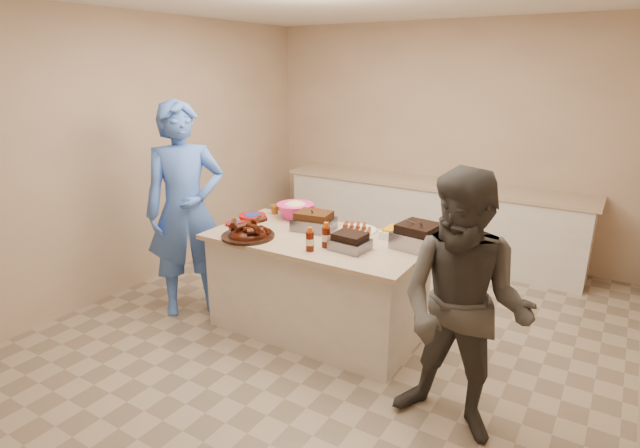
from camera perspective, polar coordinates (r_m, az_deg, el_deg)
The scene contains 20 objects.
room at distance 4.44m, azimuth 1.77°, elevation -12.01°, with size 4.50×5.00×2.70m, color tan, non-canonical shape.
back_counter at distance 6.12m, azimuth 12.27°, elevation 0.64°, with size 3.60×0.64×0.90m, color silver, non-canonical shape.
island at distance 4.46m, azimuth -0.35°, elevation -11.89°, with size 1.79×0.94×0.85m, color silver, non-canonical shape.
rib_platter at distance 4.15m, azimuth -8.21°, elevation -1.50°, with size 0.44×0.44×0.18m, color #3A0F04, non-canonical shape.
pulled_pork_tray at distance 4.29m, azimuth -0.70°, elevation -0.66°, with size 0.34×0.26×0.10m, color #47230F.
brisket_tray at distance 3.84m, azimuth 3.43°, elevation -2.93°, with size 0.27×0.23×0.08m, color black.
roasting_pan at distance 3.95m, azimuth 11.07°, elevation -2.64°, with size 0.33×0.33×0.13m, color gray.
coleslaw_bowl at distance 4.63m, azimuth -2.83°, elevation 0.69°, with size 0.34×0.34×0.23m, color #F32984, non-canonical shape.
sausage_plate at distance 4.27m, azimuth 4.33°, elevation -0.77°, with size 0.32×0.32×0.05m, color silver.
mac_cheese_dish at distance 4.13m, azimuth 9.40°, elevation -1.63°, with size 0.32×0.23×0.08m, color #D69203.
bbq_bottle_a at distance 3.81m, azimuth -1.15°, elevation -3.07°, with size 0.06×0.06×0.19m, color #400E05.
bbq_bottle_b at distance 3.88m, azimuth 0.69°, elevation -2.65°, with size 0.07×0.07×0.20m, color #400E05.
mustard_bottle at distance 4.34m, azimuth -0.28°, elevation -0.46°, with size 0.05×0.05×0.12m, color #FBB300.
sauce_bowl at distance 4.27m, azimuth 0.59°, elevation -0.76°, with size 0.13×0.04×0.13m, color silver.
plate_stack_large at distance 4.67m, azimuth -7.71°, elevation 0.72°, with size 0.25×0.25×0.03m, color #9D0B0C.
plate_stack_small at distance 4.49m, azimuth -9.73°, elevation -0.09°, with size 0.16×0.16×0.02m, color #9D0B0C.
plastic_cup at distance 4.77m, azimuth -5.17°, elevation 1.17°, with size 0.09×0.09×0.09m, color brown.
basket_stack at distance 4.55m, azimuth -1.06°, elevation 0.44°, with size 0.21×0.16×0.10m, color #9D0B0C.
guest_blue at distance 4.95m, azimuth -14.19°, elevation -9.30°, with size 0.70×1.93×0.46m, color #4370D9.
guest_gray at distance 3.53m, azimuth 14.83°, elevation -21.54°, with size 0.81×1.67×0.63m, color #46443F.
Camera 1 is at (1.93, -3.34, 2.19)m, focal length 28.00 mm.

